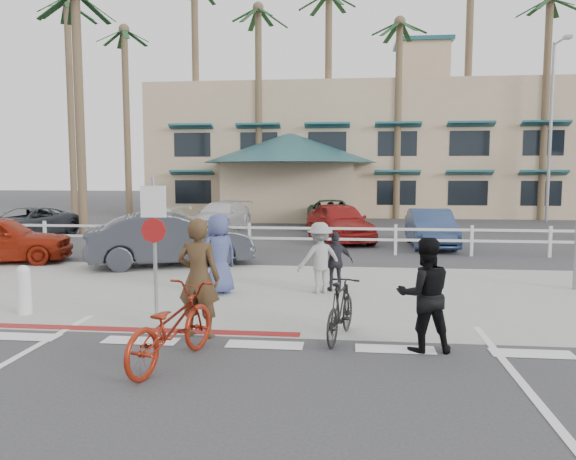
# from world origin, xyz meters

# --- Properties ---
(ground) EXTENTS (140.00, 140.00, 0.00)m
(ground) POSITION_xyz_m (0.00, 0.00, 0.00)
(ground) COLOR #333335
(bike_path) EXTENTS (12.00, 16.00, 0.01)m
(bike_path) POSITION_xyz_m (0.00, -2.00, 0.00)
(bike_path) COLOR #333335
(bike_path) RESTS_ON ground
(sidewalk_plaza) EXTENTS (22.00, 7.00, 0.01)m
(sidewalk_plaza) POSITION_xyz_m (0.00, 4.50, 0.01)
(sidewalk_plaza) COLOR gray
(sidewalk_plaza) RESTS_ON ground
(cross_street) EXTENTS (40.00, 5.00, 0.01)m
(cross_street) POSITION_xyz_m (0.00, 8.50, 0.00)
(cross_street) COLOR #333335
(cross_street) RESTS_ON ground
(parking_lot) EXTENTS (50.00, 16.00, 0.01)m
(parking_lot) POSITION_xyz_m (0.00, 18.00, 0.00)
(parking_lot) COLOR #333335
(parking_lot) RESTS_ON ground
(curb_red) EXTENTS (7.00, 0.25, 0.02)m
(curb_red) POSITION_xyz_m (-3.00, 1.20, 0.01)
(curb_red) COLOR maroon
(curb_red) RESTS_ON ground
(rail_fence) EXTENTS (29.40, 0.16, 1.00)m
(rail_fence) POSITION_xyz_m (0.50, 10.50, 0.50)
(rail_fence) COLOR silver
(rail_fence) RESTS_ON ground
(building) EXTENTS (28.00, 16.00, 11.30)m
(building) POSITION_xyz_m (2.00, 31.00, 5.65)
(building) COLOR tan
(building) RESTS_ON ground
(sign_post) EXTENTS (0.50, 0.10, 2.90)m
(sign_post) POSITION_xyz_m (-2.30, 2.20, 1.45)
(sign_post) COLOR gray
(sign_post) RESTS_ON ground
(bollard_0) EXTENTS (0.26, 0.26, 0.95)m
(bollard_0) POSITION_xyz_m (-4.80, 2.00, 0.47)
(bollard_0) COLOR silver
(bollard_0) RESTS_ON ground
(streetlight_1) EXTENTS (0.60, 2.00, 9.50)m
(streetlight_1) POSITION_xyz_m (12.00, 24.00, 4.75)
(streetlight_1) COLOR gray
(streetlight_1) RESTS_ON ground
(palm_0) EXTENTS (4.00, 4.00, 15.00)m
(palm_0) POSITION_xyz_m (-16.00, 26.00, 7.50)
(palm_0) COLOR black
(palm_0) RESTS_ON ground
(palm_1) EXTENTS (4.00, 4.00, 13.00)m
(palm_1) POSITION_xyz_m (-12.00, 25.00, 6.50)
(palm_1) COLOR black
(palm_1) RESTS_ON ground
(palm_2) EXTENTS (4.00, 4.00, 16.00)m
(palm_2) POSITION_xyz_m (-8.00, 26.00, 8.00)
(palm_2) COLOR black
(palm_2) RESTS_ON ground
(palm_3) EXTENTS (4.00, 4.00, 14.00)m
(palm_3) POSITION_xyz_m (-4.00, 25.00, 7.00)
(palm_3) COLOR black
(palm_3) RESTS_ON ground
(palm_4) EXTENTS (4.00, 4.00, 15.00)m
(palm_4) POSITION_xyz_m (0.00, 26.00, 7.50)
(palm_4) COLOR black
(palm_4) RESTS_ON ground
(palm_5) EXTENTS (4.00, 4.00, 13.00)m
(palm_5) POSITION_xyz_m (4.00, 25.00, 6.50)
(palm_5) COLOR black
(palm_5) RESTS_ON ground
(palm_6) EXTENTS (4.00, 4.00, 17.00)m
(palm_6) POSITION_xyz_m (8.00, 26.00, 8.50)
(palm_6) COLOR black
(palm_6) RESTS_ON ground
(palm_7) EXTENTS (4.00, 4.00, 14.00)m
(palm_7) POSITION_xyz_m (12.00, 25.00, 7.00)
(palm_7) COLOR black
(palm_7) RESTS_ON ground
(palm_10) EXTENTS (4.00, 4.00, 12.00)m
(palm_10) POSITION_xyz_m (-10.00, 15.00, 6.00)
(palm_10) COLOR black
(palm_10) RESTS_ON ground
(bike_red) EXTENTS (1.26, 2.21, 1.10)m
(bike_red) POSITION_xyz_m (-1.17, -0.37, 0.55)
(bike_red) COLOR maroon
(bike_red) RESTS_ON ground
(rider_red) EXTENTS (0.76, 0.55, 1.96)m
(rider_red) POSITION_xyz_m (-1.14, 0.96, 0.98)
(rider_red) COLOR #412E1A
(rider_red) RESTS_ON ground
(bike_black) EXTENTS (0.82, 1.71, 0.99)m
(bike_black) POSITION_xyz_m (1.16, 1.06, 0.49)
(bike_black) COLOR black
(bike_black) RESTS_ON ground
(rider_black) EXTENTS (0.92, 0.76, 1.73)m
(rider_black) POSITION_xyz_m (2.42, 0.61, 0.87)
(rider_black) COLOR black
(rider_black) RESTS_ON ground
(pedestrian_a) EXTENTS (1.18, 0.97, 1.59)m
(pedestrian_a) POSITION_xyz_m (0.65, 4.49, 0.79)
(pedestrian_a) COLOR gray
(pedestrian_a) RESTS_ON ground
(pedestrian_child) EXTENTS (0.85, 0.53, 1.35)m
(pedestrian_child) POSITION_xyz_m (1.00, 4.72, 0.68)
(pedestrian_child) COLOR #292832
(pedestrian_child) RESTS_ON ground
(pedestrian_b) EXTENTS (1.02, 1.01, 1.78)m
(pedestrian_b) POSITION_xyz_m (-1.56, 4.17, 0.89)
(pedestrian_b) COLOR #3C4675
(pedestrian_b) RESTS_ON ground
(car_white_sedan) EXTENTS (4.93, 3.30, 1.54)m
(car_white_sedan) POSITION_xyz_m (-3.80, 7.70, 0.77)
(car_white_sedan) COLOR #2B2E35
(car_white_sedan) RESTS_ON ground
(lot_car_0) EXTENTS (3.12, 4.84, 1.24)m
(lot_car_0) POSITION_xyz_m (-11.88, 13.84, 0.62)
(lot_car_0) COLOR #292D33
(lot_car_0) RESTS_ON ground
(lot_car_1) EXTENTS (1.86, 4.40, 1.27)m
(lot_car_1) POSITION_xyz_m (-6.27, 13.93, 0.63)
(lot_car_1) COLOR beige
(lot_car_1) RESTS_ON ground
(lot_car_2) EXTENTS (3.14, 4.82, 1.52)m
(lot_car_2) POSITION_xyz_m (0.92, 13.98, 0.76)
(lot_car_2) COLOR maroon
(lot_car_2) RESTS_ON ground
(lot_car_3) EXTENTS (1.47, 4.12, 1.35)m
(lot_car_3) POSITION_xyz_m (4.22, 12.70, 0.68)
(lot_car_3) COLOR navy
(lot_car_3) RESTS_ON ground
(lot_car_4) EXTENTS (2.53, 4.72, 1.30)m
(lot_car_4) POSITION_xyz_m (-4.66, 17.83, 0.65)
(lot_car_4) COLOR silver
(lot_car_4) RESTS_ON ground
(lot_car_5) EXTENTS (2.64, 5.05, 1.36)m
(lot_car_5) POSITION_xyz_m (0.44, 18.97, 0.68)
(lot_car_5) COLOR #1E3826
(lot_car_5) RESTS_ON ground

